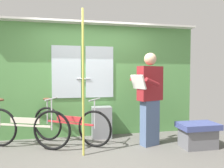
{
  "coord_description": "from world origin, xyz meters",
  "views": [
    {
      "loc": [
        -0.43,
        -3.29,
        1.33
      ],
      "look_at": [
        0.35,
        0.73,
        1.14
      ],
      "focal_mm": 32.86,
      "sensor_mm": 36.0,
      "label": 1
    }
  ],
  "objects": [
    {
      "name": "handrail_pole",
      "position": [
        -0.26,
        0.06,
        1.2
      ],
      "size": [
        0.04,
        0.04,
        2.39
      ],
      "primitive_type": "cylinder",
      "color": "#C6C14C",
      "rests_on": "ground_plane"
    },
    {
      "name": "bench_seat_corner",
      "position": [
        1.81,
        0.03,
        0.24
      ],
      "size": [
        0.7,
        0.44,
        0.45
      ],
      "color": "#3D477F",
      "rests_on": "ground_plane"
    },
    {
      "name": "train_door_wall",
      "position": [
        -0.01,
        1.16,
        1.27
      ],
      "size": [
        4.63,
        0.28,
        2.43
      ],
      "color": "#56934C",
      "rests_on": "ground_plane"
    },
    {
      "name": "bicycle_leaning_behind",
      "position": [
        -0.49,
        0.7,
        0.36
      ],
      "size": [
        1.49,
        0.97,
        0.89
      ],
      "rotation": [
        0.0,
        0.0,
        -0.57
      ],
      "color": "black",
      "rests_on": "ground_plane"
    },
    {
      "name": "ground_plane",
      "position": [
        0.0,
        0.0,
        -0.02
      ],
      "size": [
        5.63,
        3.94,
        0.04
      ],
      "primitive_type": "cube",
      "color": "#56544F"
    },
    {
      "name": "passenger_reading_newspaper",
      "position": [
        0.99,
        0.32,
        0.92
      ],
      "size": [
        0.63,
        0.57,
        1.74
      ],
      "rotation": [
        0.0,
        0.0,
        3.49
      ],
      "color": "slate",
      "rests_on": "ground_plane"
    },
    {
      "name": "trash_bin_by_wall",
      "position": [
        0.17,
        0.95,
        0.33
      ],
      "size": [
        0.41,
        0.28,
        0.66
      ],
      "primitive_type": "cube",
      "color": "gray",
      "rests_on": "ground_plane"
    },
    {
      "name": "bicycle_near_door",
      "position": [
        -1.28,
        0.6,
        0.38
      ],
      "size": [
        1.64,
        0.74,
        0.92
      ],
      "rotation": [
        0.0,
        0.0,
        -0.38
      ],
      "color": "black",
      "rests_on": "ground_plane"
    }
  ]
}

